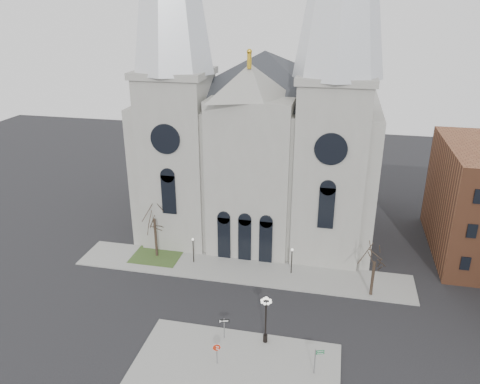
% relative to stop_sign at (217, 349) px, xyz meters
% --- Properties ---
extents(ground, '(160.00, 160.00, 0.00)m').
position_rel_stop_sign_xyz_m(ground, '(-1.32, 4.81, -1.69)').
color(ground, black).
rests_on(ground, ground).
extents(sidewalk_near, '(18.00, 10.00, 0.14)m').
position_rel_stop_sign_xyz_m(sidewalk_near, '(1.68, -0.19, -1.62)').
color(sidewalk_near, gray).
rests_on(sidewalk_near, ground).
extents(sidewalk_far, '(40.00, 6.00, 0.14)m').
position_rel_stop_sign_xyz_m(sidewalk_far, '(-1.32, 15.81, -1.62)').
color(sidewalk_far, gray).
rests_on(sidewalk_far, ground).
extents(grass_patch, '(6.00, 5.00, 0.18)m').
position_rel_stop_sign_xyz_m(grass_patch, '(-12.32, 16.81, -1.60)').
color(grass_patch, '#344B20').
rests_on(grass_patch, ground).
extents(cathedral, '(33.00, 26.66, 54.00)m').
position_rel_stop_sign_xyz_m(cathedral, '(-1.32, 27.67, 16.79)').
color(cathedral, gray).
rests_on(cathedral, ground).
extents(tree_left, '(3.20, 3.20, 7.50)m').
position_rel_stop_sign_xyz_m(tree_left, '(-12.32, 16.81, 3.89)').
color(tree_left, black).
rests_on(tree_left, ground).
extents(tree_right, '(3.20, 3.20, 6.00)m').
position_rel_stop_sign_xyz_m(tree_right, '(13.68, 13.81, 2.78)').
color(tree_right, black).
rests_on(tree_right, ground).
extents(ped_lamp_left, '(0.32, 0.32, 3.26)m').
position_rel_stop_sign_xyz_m(ped_lamp_left, '(-7.32, 16.31, 0.64)').
color(ped_lamp_left, black).
rests_on(ped_lamp_left, sidewalk_far).
extents(ped_lamp_right, '(0.32, 0.32, 3.26)m').
position_rel_stop_sign_xyz_m(ped_lamp_right, '(4.68, 16.31, 0.64)').
color(ped_lamp_right, black).
rests_on(ped_lamp_right, sidewalk_far).
extents(stop_sign, '(0.77, 0.10, 2.14)m').
position_rel_stop_sign_xyz_m(stop_sign, '(0.00, 0.00, 0.00)').
color(stop_sign, slate).
rests_on(stop_sign, sidewalk_near).
extents(globe_lamp, '(1.23, 1.23, 5.00)m').
position_rel_stop_sign_xyz_m(globe_lamp, '(3.68, 3.73, 1.59)').
color(globe_lamp, black).
rests_on(globe_lamp, sidewalk_near).
extents(one_way_sign, '(0.95, 0.32, 2.24)m').
position_rel_stop_sign_xyz_m(one_way_sign, '(-0.20, 3.43, -0.04)').
color(one_way_sign, slate).
rests_on(one_way_sign, sidewalk_near).
extents(street_name_sign, '(0.78, 0.30, 2.53)m').
position_rel_stop_sign_xyz_m(street_name_sign, '(8.52, 0.65, -0.08)').
color(street_name_sign, slate).
rests_on(street_name_sign, sidewalk_near).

